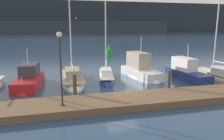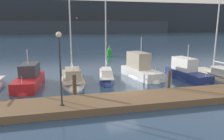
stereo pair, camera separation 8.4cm
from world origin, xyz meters
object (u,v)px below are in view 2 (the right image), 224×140
(motorboat_berth_2, at_px, (29,83))
(sailboat_berth_3, at_px, (73,80))
(sailboat_berth_4, at_px, (106,78))
(sailboat_berth_7, at_px, (217,77))
(dock_lamppost, at_px, (60,58))
(motorboat_berth_5, at_px, (140,73))
(channel_buoy, at_px, (109,52))
(motorboat_berth_6, at_px, (187,75))

(motorboat_berth_2, relative_size, sailboat_berth_3, 0.55)
(sailboat_berth_4, height_order, sailboat_berth_7, sailboat_berth_7)
(sailboat_berth_4, relative_size, dock_lamppost, 2.04)
(sailboat_berth_4, xyz_separation_m, motorboat_berth_5, (3.52, 0.13, 0.32))
(sailboat_berth_4, bearing_deg, motorboat_berth_5, 2.13)
(sailboat_berth_4, xyz_separation_m, sailboat_berth_7, (10.69, -1.99, 0.00))
(dock_lamppost, bearing_deg, motorboat_berth_5, 43.57)
(dock_lamppost, bearing_deg, sailboat_berth_4, 59.78)
(motorboat_berth_2, distance_m, channel_buoy, 19.19)
(sailboat_berth_4, xyz_separation_m, dock_lamppost, (-4.20, -7.22, 3.18))
(channel_buoy, relative_size, dock_lamppost, 0.42)
(channel_buoy, bearing_deg, motorboat_berth_6, -77.27)
(motorboat_berth_5, distance_m, channel_buoy, 15.07)
(sailboat_berth_7, relative_size, channel_buoy, 5.22)
(motorboat_berth_2, xyz_separation_m, motorboat_berth_6, (14.39, -0.82, 0.02))
(motorboat_berth_2, xyz_separation_m, sailboat_berth_3, (3.65, 0.70, -0.19))
(sailboat_berth_3, distance_m, sailboat_berth_7, 13.98)
(channel_buoy, bearing_deg, sailboat_berth_7, -68.10)
(sailboat_berth_3, distance_m, dock_lamppost, 7.86)
(motorboat_berth_2, height_order, dock_lamppost, dock_lamppost)
(sailboat_berth_3, xyz_separation_m, sailboat_berth_7, (13.85, -1.89, -0.01))
(sailboat_berth_4, distance_m, motorboat_berth_5, 3.54)
(sailboat_berth_7, height_order, channel_buoy, sailboat_berth_7)
(sailboat_berth_4, relative_size, sailboat_berth_7, 0.94)
(motorboat_berth_6, bearing_deg, motorboat_berth_2, 176.74)
(motorboat_berth_2, bearing_deg, motorboat_berth_6, -3.26)
(motorboat_berth_6, distance_m, channel_buoy, 17.24)
(motorboat_berth_6, bearing_deg, sailboat_berth_3, 171.96)
(motorboat_berth_5, xyz_separation_m, motorboat_berth_6, (4.06, -1.75, -0.10))
(sailboat_berth_7, height_order, dock_lamppost, sailboat_berth_7)
(sailboat_berth_3, xyz_separation_m, dock_lamppost, (-1.04, -7.12, 3.17))
(sailboat_berth_4, relative_size, motorboat_berth_5, 1.48)
(sailboat_berth_4, distance_m, channel_buoy, 15.67)
(sailboat_berth_7, bearing_deg, dock_lamppost, -160.66)
(sailboat_berth_3, distance_m, sailboat_berth_4, 3.17)
(dock_lamppost, bearing_deg, sailboat_berth_3, 81.71)
(channel_buoy, distance_m, dock_lamppost, 23.94)
(motorboat_berth_5, relative_size, motorboat_berth_6, 1.03)
(motorboat_berth_2, relative_size, sailboat_berth_4, 0.65)
(sailboat_berth_4, xyz_separation_m, motorboat_berth_6, (7.58, -1.62, 0.22))
(motorboat_berth_6, bearing_deg, motorboat_berth_5, 156.69)
(motorboat_berth_5, relative_size, dock_lamppost, 1.38)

